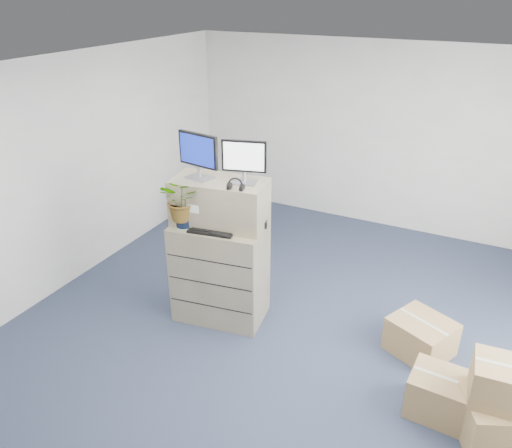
{
  "coord_description": "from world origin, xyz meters",
  "views": [
    {
      "loc": [
        1.64,
        -3.87,
        3.52
      ],
      "look_at": [
        -0.51,
        0.4,
        1.19
      ],
      "focal_mm": 35.0,
      "sensor_mm": 36.0,
      "label": 1
    }
  ],
  "objects_px": {
    "filing_cabinet_lower": "(220,271)",
    "monitor_left": "(198,153)",
    "office_chair": "(232,207)",
    "water_bottle": "(228,213)",
    "keyboard": "(212,231)",
    "potted_plant": "(183,205)",
    "monitor_right": "(244,160)"
  },
  "relations": [
    {
      "from": "filing_cabinet_lower",
      "to": "potted_plant",
      "type": "bearing_deg",
      "value": -154.68
    },
    {
      "from": "monitor_right",
      "to": "office_chair",
      "type": "relative_size",
      "value": 0.59
    },
    {
      "from": "monitor_right",
      "to": "potted_plant",
      "type": "xyz_separation_m",
      "value": [
        -0.57,
        -0.3,
        -0.49
      ]
    },
    {
      "from": "keyboard",
      "to": "water_bottle",
      "type": "relative_size",
      "value": 1.76
    },
    {
      "from": "monitor_right",
      "to": "monitor_left",
      "type": "bearing_deg",
      "value": 175.2
    },
    {
      "from": "filing_cabinet_lower",
      "to": "keyboard",
      "type": "xyz_separation_m",
      "value": [
        0.02,
        -0.17,
        0.59
      ]
    },
    {
      "from": "office_chair",
      "to": "potted_plant",
      "type": "bearing_deg",
      "value": 66.52
    },
    {
      "from": "monitor_left",
      "to": "potted_plant",
      "type": "xyz_separation_m",
      "value": [
        -0.08,
        -0.21,
        -0.51
      ]
    },
    {
      "from": "monitor_right",
      "to": "water_bottle",
      "type": "xyz_separation_m",
      "value": [
        -0.17,
        -0.05,
        -0.61
      ]
    },
    {
      "from": "monitor_right",
      "to": "water_bottle",
      "type": "relative_size",
      "value": 1.62
    },
    {
      "from": "keyboard",
      "to": "water_bottle",
      "type": "distance_m",
      "value": 0.26
    },
    {
      "from": "keyboard",
      "to": "potted_plant",
      "type": "height_order",
      "value": "potted_plant"
    },
    {
      "from": "monitor_left",
      "to": "keyboard",
      "type": "relative_size",
      "value": 1.0
    },
    {
      "from": "water_bottle",
      "to": "office_chair",
      "type": "distance_m",
      "value": 2.41
    },
    {
      "from": "keyboard",
      "to": "office_chair",
      "type": "height_order",
      "value": "keyboard"
    },
    {
      "from": "potted_plant",
      "to": "water_bottle",
      "type": "bearing_deg",
      "value": 32.55
    },
    {
      "from": "monitor_right",
      "to": "keyboard",
      "type": "distance_m",
      "value": 0.82
    },
    {
      "from": "monitor_left",
      "to": "filing_cabinet_lower",
      "type": "bearing_deg",
      "value": 6.41
    },
    {
      "from": "monitor_left",
      "to": "office_chair",
      "type": "height_order",
      "value": "monitor_left"
    },
    {
      "from": "potted_plant",
      "to": "monitor_left",
      "type": "bearing_deg",
      "value": 68.18
    },
    {
      "from": "filing_cabinet_lower",
      "to": "office_chair",
      "type": "height_order",
      "value": "filing_cabinet_lower"
    },
    {
      "from": "filing_cabinet_lower",
      "to": "monitor_right",
      "type": "xyz_separation_m",
      "value": [
        0.27,
        0.1,
        1.33
      ]
    },
    {
      "from": "monitor_left",
      "to": "keyboard",
      "type": "bearing_deg",
      "value": -27.72
    },
    {
      "from": "office_chair",
      "to": "filing_cabinet_lower",
      "type": "bearing_deg",
      "value": 75.5
    },
    {
      "from": "water_bottle",
      "to": "office_chair",
      "type": "xyz_separation_m",
      "value": [
        -1.06,
        1.96,
        -0.92
      ]
    },
    {
      "from": "filing_cabinet_lower",
      "to": "monitor_left",
      "type": "distance_m",
      "value": 1.37
    },
    {
      "from": "potted_plant",
      "to": "office_chair",
      "type": "xyz_separation_m",
      "value": [
        -0.67,
        2.21,
        -1.04
      ]
    },
    {
      "from": "filing_cabinet_lower",
      "to": "potted_plant",
      "type": "distance_m",
      "value": 0.91
    },
    {
      "from": "monitor_right",
      "to": "keyboard",
      "type": "relative_size",
      "value": 0.92
    },
    {
      "from": "filing_cabinet_lower",
      "to": "keyboard",
      "type": "bearing_deg",
      "value": -92.13
    },
    {
      "from": "office_chair",
      "to": "water_bottle",
      "type": "bearing_deg",
      "value": 78.14
    },
    {
      "from": "water_bottle",
      "to": "keyboard",
      "type": "bearing_deg",
      "value": -108.68
    }
  ]
}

